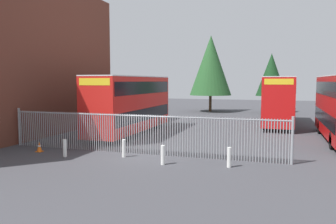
{
  "coord_description": "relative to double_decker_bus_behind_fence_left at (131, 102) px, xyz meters",
  "views": [
    {
      "loc": [
        6.87,
        -17.15,
        4.03
      ],
      "look_at": [
        0.0,
        4.0,
        2.0
      ],
      "focal_mm": 36.11,
      "sensor_mm": 36.0,
      "label": 1
    }
  ],
  "objects": [
    {
      "name": "double_decker_bus_behind_fence_right",
      "position": [
        10.74,
        8.79,
        0.0
      ],
      "size": [
        2.54,
        10.81,
        4.42
      ],
      "color": "red",
      "rests_on": "ground"
    },
    {
      "name": "double_decker_bus_behind_fence_left",
      "position": [
        0.0,
        0.0,
        0.0
      ],
      "size": [
        2.54,
        10.81,
        4.42
      ],
      "color": "red",
      "rests_on": "ground"
    },
    {
      "name": "traffic_cone_by_gate",
      "position": [
        -2.22,
        -7.83,
        -2.13
      ],
      "size": [
        0.34,
        0.34,
        0.59
      ],
      "color": "orange",
      "rests_on": "ground"
    },
    {
      "name": "palisade_fence",
      "position": [
        3.34,
        -6.53,
        -1.24
      ],
      "size": [
        16.31,
        0.14,
        2.35
      ],
      "color": "gray",
      "rests_on": "ground"
    },
    {
      "name": "tree_short_side",
      "position": [
        2.2,
        20.61,
        3.68
      ],
      "size": [
        5.47,
        5.47,
        10.01
      ],
      "color": "#4C3823",
      "rests_on": "ground"
    },
    {
      "name": "bollard_far_right",
      "position": [
        8.61,
        -8.01,
        -1.95
      ],
      "size": [
        0.2,
        0.2,
        0.95
      ],
      "primitive_type": "cylinder",
      "color": "silver",
      "rests_on": "ground"
    },
    {
      "name": "tree_tall_back",
      "position": [
        9.85,
        21.19,
        2.43
      ],
      "size": [
        3.74,
        3.74,
        7.54
      ],
      "color": "#4C3823",
      "rests_on": "ground"
    },
    {
      "name": "bollard_near_left",
      "position": [
        -0.05,
        -8.49,
        -1.95
      ],
      "size": [
        0.2,
        0.2,
        0.95
      ],
      "primitive_type": "cylinder",
      "color": "silver",
      "rests_on": "ground"
    },
    {
      "name": "bollard_near_right",
      "position": [
        5.49,
        -8.48,
        -1.95
      ],
      "size": [
        0.2,
        0.2,
        0.95
      ],
      "primitive_type": "cylinder",
      "color": "silver",
      "rests_on": "ground"
    },
    {
      "name": "ground_plane",
      "position": [
        3.81,
        1.47,
        -2.42
      ],
      "size": [
        100.0,
        100.0,
        0.0
      ],
      "primitive_type": "plane",
      "color": "#3D3D42"
    },
    {
      "name": "bollard_center_front",
      "position": [
        2.98,
        -7.57,
        -1.95
      ],
      "size": [
        0.2,
        0.2,
        0.95
      ],
      "primitive_type": "cylinder",
      "color": "silver",
      "rests_on": "ground"
    }
  ]
}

